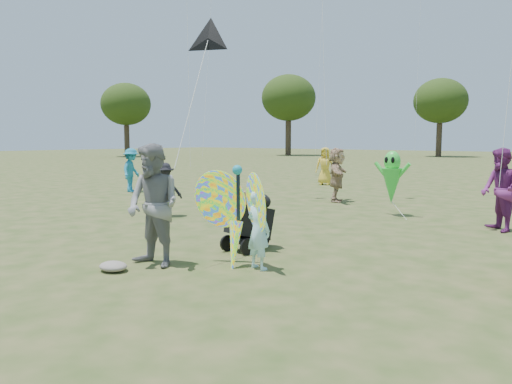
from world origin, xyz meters
The scene contains 13 objects.
ground centered at (0.00, 0.00, 0.00)m, with size 160.00×160.00×0.00m, color #51592B.
child_girl centered at (0.58, 0.58, 0.63)m, with size 0.46×0.30×1.26m, color #B2F2FD.
adult_man centered at (-0.84, -0.33, 0.99)m, with size 0.96×0.75×1.98m, color gray.
grey_bag centered at (-1.10, -0.94, 0.08)m, with size 0.48×0.39×0.15m, color gray.
crowd_b centered at (-4.72, 3.26, 0.71)m, with size 0.92×0.53×1.43m, color black.
crowd_d centered at (-2.69, 8.82, 0.88)m, with size 1.64×0.52×1.77m, color tan.
crowd_e centered at (2.75, 6.47, 0.93)m, with size 0.91×0.71×1.86m, color #73266E.
crowd_g centered at (-6.11, 13.80, 0.84)m, with size 0.82×0.53×1.68m, color gold.
crowd_i centered at (-10.43, 6.54, 0.84)m, with size 1.09×0.63×1.69m, color teal.
jogging_stroller centered at (-0.40, 1.60, 0.61)m, with size 0.64×1.11×1.09m.
butterfly_kite centered at (0.19, 0.50, 0.85)m, with size 1.74×0.75×1.84m.
delta_kite_rig centered at (-0.85, 0.97, 3.78)m, with size 0.89×1.53×2.61m.
alien_kite centered at (-0.07, 7.14, 0.97)m, with size 1.12×0.69×1.74m.
Camera 1 is at (5.39, -5.48, 2.06)m, focal length 35.00 mm.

